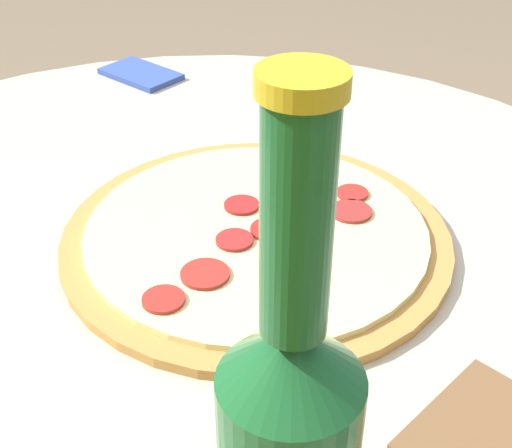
{
  "coord_description": "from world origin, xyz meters",
  "views": [
    {
      "loc": [
        -0.19,
        0.5,
        1.12
      ],
      "look_at": [
        -0.05,
        -0.04,
        0.75
      ],
      "focal_mm": 50.0,
      "sensor_mm": 36.0,
      "label": 1
    }
  ],
  "objects": [
    {
      "name": "table",
      "position": [
        0.0,
        0.0,
        0.55
      ],
      "size": [
        1.04,
        1.04,
        0.73
      ],
      "color": "#B2A893",
      "rests_on": "ground_plane"
    },
    {
      "name": "napkin",
      "position": [
        0.2,
        -0.4,
        0.73
      ],
      "size": [
        0.13,
        0.11,
        0.01
      ],
      "color": "#334C99",
      "rests_on": "table"
    },
    {
      "name": "pizza",
      "position": [
        -0.05,
        -0.04,
        0.73
      ],
      "size": [
        0.37,
        0.37,
        0.02
      ],
      "color": "#B77F3D",
      "rests_on": "table"
    }
  ]
}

